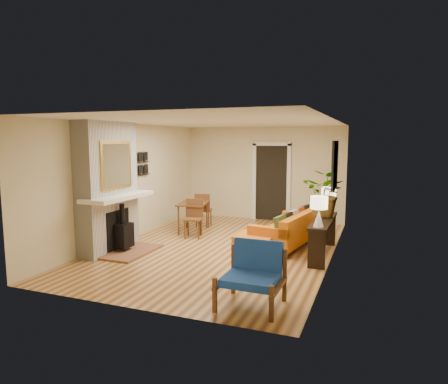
{
  "coord_description": "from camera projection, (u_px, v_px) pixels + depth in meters",
  "views": [
    {
      "loc": [
        2.99,
        -7.56,
        2.24
      ],
      "look_at": [
        0.0,
        0.2,
        1.15
      ],
      "focal_mm": 32.0,
      "sensor_mm": 36.0,
      "label": 1
    }
  ],
  "objects": [
    {
      "name": "houseplant",
      "position": [
        326.0,
        193.0,
        7.87
      ],
      "size": [
        1.06,
        0.99,
        0.93
      ],
      "primitive_type": "imported",
      "rotation": [
        0.0,
        0.0,
        -0.39
      ],
      "color": "#1E5919",
      "rests_on": "console_table"
    },
    {
      "name": "lamp_near",
      "position": [
        319.0,
        208.0,
        6.95
      ],
      "size": [
        0.3,
        0.3,
        0.54
      ],
      "color": "white",
      "rests_on": "console_table"
    },
    {
      "name": "lamp_far",
      "position": [
        329.0,
        197.0,
        8.3
      ],
      "size": [
        0.3,
        0.3,
        0.54
      ],
      "color": "white",
      "rests_on": "console_table"
    },
    {
      "name": "ottoman",
      "position": [
        256.0,
        242.0,
        7.93
      ],
      "size": [
        0.75,
        0.75,
        0.38
      ],
      "color": "silver",
      "rests_on": "ground"
    },
    {
      "name": "dining_table",
      "position": [
        196.0,
        208.0,
        9.77
      ],
      "size": [
        0.93,
        1.66,
        0.87
      ],
      "color": "brown",
      "rests_on": "ground"
    },
    {
      "name": "blue_chair",
      "position": [
        254.0,
        271.0,
        5.45
      ],
      "size": [
        0.82,
        0.81,
        0.85
      ],
      "color": "brown",
      "rests_on": "ground"
    },
    {
      "name": "sofa",
      "position": [
        289.0,
        230.0,
        8.47
      ],
      "size": [
        1.16,
        2.09,
        0.78
      ],
      "color": "silver",
      "rests_on": "ground"
    },
    {
      "name": "console_table",
      "position": [
        323.0,
        227.0,
        7.68
      ],
      "size": [
        0.34,
        1.85,
        0.72
      ],
      "color": "black",
      "rests_on": "ground"
    },
    {
      "name": "fireplace",
      "position": [
        109.0,
        190.0,
        7.98
      ],
      "size": [
        1.09,
        1.68,
        2.6
      ],
      "color": "white",
      "rests_on": "ground"
    },
    {
      "name": "room_shell",
      "position": [
        279.0,
        178.0,
        10.41
      ],
      "size": [
        6.5,
        6.5,
        6.5
      ],
      "color": "tan",
      "rests_on": "ground"
    }
  ]
}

